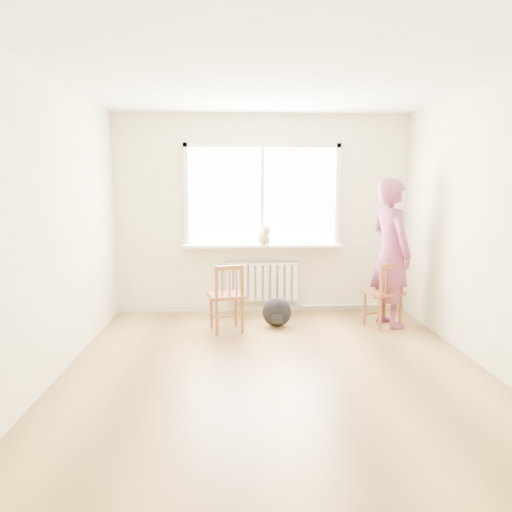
{
  "coord_description": "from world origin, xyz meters",
  "views": [
    {
      "loc": [
        -0.38,
        -4.58,
        1.71
      ],
      "look_at": [
        -0.13,
        1.2,
        0.92
      ],
      "focal_mm": 35.0,
      "sensor_mm": 36.0,
      "label": 1
    }
  ],
  "objects": [
    {
      "name": "window",
      "position": [
        0.0,
        2.22,
        1.66
      ],
      "size": [
        2.12,
        0.05,
        1.42
      ],
      "color": "white",
      "rests_on": "back_wall"
    },
    {
      "name": "heating_pipe",
      "position": [
        1.25,
        2.19,
        0.08
      ],
      "size": [
        1.4,
        0.04,
        0.04
      ],
      "primitive_type": "cylinder",
      "rotation": [
        0.0,
        1.57,
        0.0
      ],
      "color": "silver",
      "rests_on": "back_wall"
    },
    {
      "name": "baseboard",
      "position": [
        0.0,
        2.23,
        0.04
      ],
      "size": [
        4.0,
        0.03,
        0.08
      ],
      "primitive_type": "cube",
      "color": "beige",
      "rests_on": "ground"
    },
    {
      "name": "backpack",
      "position": [
        0.14,
        1.43,
        0.18
      ],
      "size": [
        0.38,
        0.29,
        0.36
      ],
      "primitive_type": "ellipsoid",
      "rotation": [
        0.0,
        0.0,
        0.07
      ],
      "color": "black",
      "rests_on": "floor"
    },
    {
      "name": "back_wall",
      "position": [
        0.0,
        2.25,
        1.35
      ],
      "size": [
        4.0,
        0.01,
        2.7
      ],
      "primitive_type": "cube",
      "color": "#F0E8C0",
      "rests_on": "ground"
    },
    {
      "name": "person",
      "position": [
        1.55,
        1.44,
        0.92
      ],
      "size": [
        0.61,
        0.77,
        1.83
      ],
      "primitive_type": "imported",
      "rotation": [
        0.0,
        0.0,
        1.86
      ],
      "color": "#B33B54",
      "rests_on": "floor"
    },
    {
      "name": "radiator",
      "position": [
        0.0,
        2.16,
        0.44
      ],
      "size": [
        1.0,
        0.12,
        0.55
      ],
      "color": "white",
      "rests_on": "back_wall"
    },
    {
      "name": "chair_left",
      "position": [
        -0.47,
        1.23,
        0.42
      ],
      "size": [
        0.49,
        0.48,
        0.82
      ],
      "rotation": [
        0.0,
        0.0,
        3.39
      ],
      "color": "brown",
      "rests_on": "floor"
    },
    {
      "name": "floor",
      "position": [
        0.0,
        0.0,
        0.0
      ],
      "size": [
        4.5,
        4.5,
        0.0
      ],
      "primitive_type": "plane",
      "color": "#A97E45",
      "rests_on": "ground"
    },
    {
      "name": "windowsill",
      "position": [
        0.0,
        2.14,
        0.93
      ],
      "size": [
        2.15,
        0.22,
        0.04
      ],
      "primitive_type": "cube",
      "color": "white",
      "rests_on": "back_wall"
    },
    {
      "name": "ceiling",
      "position": [
        0.0,
        0.0,
        2.7
      ],
      "size": [
        4.5,
        4.5,
        0.0
      ],
      "primitive_type": "plane",
      "rotation": [
        3.14,
        0.0,
        0.0
      ],
      "color": "white",
      "rests_on": "back_wall"
    },
    {
      "name": "cat",
      "position": [
        0.02,
        2.05,
        1.07
      ],
      "size": [
        0.25,
        0.44,
        0.3
      ],
      "rotation": [
        0.0,
        0.0,
        0.2
      ],
      "color": "beige",
      "rests_on": "windowsill"
    },
    {
      "name": "chair_right",
      "position": [
        1.47,
        1.34,
        0.41
      ],
      "size": [
        0.52,
        0.5,
        0.81
      ],
      "rotation": [
        0.0,
        0.0,
        3.52
      ],
      "color": "brown",
      "rests_on": "floor"
    }
  ]
}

